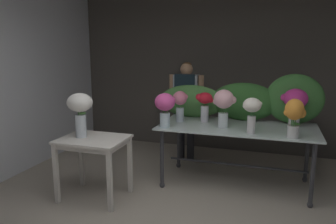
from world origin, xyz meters
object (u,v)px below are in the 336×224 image
Objects in this scene: side_table_white at (93,146)px; vase_white_roses_tall at (80,108)px; vase_crimson_hydrangea at (205,104)px; vase_fuchsia_freesia at (165,106)px; vase_magenta_roses at (295,103)px; vase_sunset_ranunculus at (295,115)px; vase_ivory_carnations at (252,111)px; vase_blush_stock at (224,104)px; florist at (186,101)px; vase_rosy_anemones at (180,103)px; display_table_glass at (237,134)px.

vase_white_roses_tall is (-0.16, 0.00, 0.45)m from side_table_white.
vase_crimson_hydrangea is 0.93× the size of vase_fuchsia_freesia.
vase_magenta_roses reaches higher than vase_fuchsia_freesia.
vase_ivory_carnations is (-0.47, 0.05, 0.01)m from vase_sunset_ranunculus.
vase_fuchsia_freesia is 1.06m from vase_white_roses_tall.
vase_blush_stock reaches higher than vase_fuchsia_freesia.
florist is 3.52× the size of vase_sunset_ranunculus.
vase_crimson_hydrangea is 0.76× the size of vase_white_roses_tall.
vase_magenta_roses reaches higher than vase_rosy_anemones.
vase_magenta_roses is 1.01× the size of vase_blush_stock.
florist reaches higher than vase_magenta_roses.
florist reaches higher than vase_crimson_hydrangea.
vase_fuchsia_freesia is 0.82× the size of vase_white_roses_tall.
vase_rosy_anemones is at bearing 44.12° from vase_white_roses_tall.
florist is 3.61× the size of vase_fuchsia_freesia.
vase_magenta_roses is 1.49m from vase_rosy_anemones.
florist is 3.68× the size of vase_ivory_carnations.
side_table_white is 1.91× the size of vase_crimson_hydrangea.
vase_magenta_roses is at bearing 25.47° from side_table_white.
vase_fuchsia_freesia is at bearing -161.77° from vase_magenta_roses.
display_table_glass is 4.67× the size of vase_ivory_carnations.
vase_ivory_carnations reaches higher than display_table_glass.
florist is at bearing 122.11° from vase_crimson_hydrangea.
vase_magenta_roses is 1.10× the size of vase_sunset_ranunculus.
vase_sunset_ranunculus is at bearing 12.51° from vase_white_roses_tall.
vase_sunset_ranunculus is (0.67, -0.38, 0.38)m from display_table_glass.
vase_sunset_ranunculus is 1.51m from vase_rosy_anemones.
vase_rosy_anemones is at bearing 178.12° from display_table_glass.
florist is 1.74m from vase_magenta_roses.
florist reaches higher than side_table_white.
florist is 1.17m from vase_fuchsia_freesia.
vase_sunset_ranunculus is 2.49m from vase_white_roses_tall.
vase_white_roses_tall is (-2.43, -0.54, 0.03)m from vase_sunset_ranunculus.
side_table_white is at bearing -161.93° from vase_ivory_carnations.
display_table_glass is 1.02m from vase_fuchsia_freesia.
vase_rosy_anemones is (-1.48, -0.15, -0.06)m from vase_magenta_roses.
side_table_white is at bearing -0.15° from vase_white_roses_tall.
vase_rosy_anemones reaches higher than display_table_glass.
vase_crimson_hydrangea is 0.83× the size of vase_blush_stock.
side_table_white is 1.02m from vase_fuchsia_freesia.
florist is (0.69, 1.74, 0.32)m from side_table_white.
vase_white_roses_tall is (-1.96, -0.59, 0.02)m from vase_ivory_carnations.
vase_ivory_carnations is at bearing 0.62° from vase_fuchsia_freesia.
display_table_glass is 4.75× the size of vase_rosy_anemones.
vase_rosy_anemones is (-1.46, 0.41, -0.01)m from vase_sunset_ranunculus.
vase_fuchsia_freesia is 0.38m from vase_rosy_anemones.
vase_rosy_anemones is 0.65m from vase_blush_stock.
vase_fuchsia_freesia reaches higher than vase_rosy_anemones.
vase_rosy_anemones is (0.09, 0.37, -0.02)m from vase_fuchsia_freesia.
vase_magenta_roses is at bearing -21.87° from florist.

